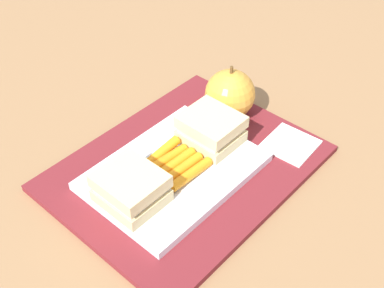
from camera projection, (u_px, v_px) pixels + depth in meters
ground_plane at (186, 170)px, 0.72m from camera, size 2.40×2.40×0.00m
lunchbag_mat at (186, 168)px, 0.72m from camera, size 0.36×0.28×0.01m
food_tray at (174, 171)px, 0.69m from camera, size 0.23×0.17×0.01m
sandwich_half_left at (131, 188)px, 0.63m from camera, size 0.07×0.08×0.04m
sandwich_half_right at (211, 129)px, 0.72m from camera, size 0.07×0.08×0.04m
carrot_sticks_bundle at (174, 164)px, 0.69m from camera, size 0.08×0.07×0.02m
apple at (230, 94)px, 0.77m from camera, size 0.08×0.08×0.09m
paper_napkin at (290, 144)px, 0.74m from camera, size 0.07×0.07×0.00m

